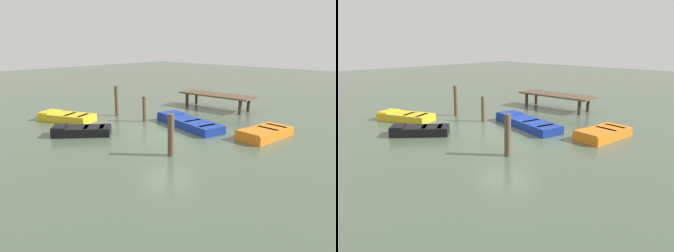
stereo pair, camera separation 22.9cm
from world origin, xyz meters
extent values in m
plane|color=#475642|center=(0.00, 0.00, 0.00)|extent=(80.00, 80.00, 0.00)
cube|color=brown|center=(-1.67, 6.34, 0.90)|extent=(5.00, 1.83, 0.10)
cylinder|color=#3C2E20|center=(0.27, 6.99, 0.42)|extent=(0.20, 0.20, 0.85)
cylinder|color=#3C2E20|center=(0.33, 5.90, 0.42)|extent=(0.20, 0.20, 0.85)
cylinder|color=#3C2E20|center=(-3.66, 6.78, 0.42)|extent=(0.20, 0.20, 0.85)
cylinder|color=#3C2E20|center=(-3.60, 5.68, 0.42)|extent=(0.20, 0.20, 0.85)
cube|color=black|center=(-2.67, -2.98, 0.20)|extent=(2.51, 2.61, 0.40)
cube|color=gray|center=(-2.67, -2.98, 0.34)|extent=(2.08, 2.17, 0.04)
cube|color=black|center=(-3.35, -3.73, 0.43)|extent=(1.07, 1.04, 0.06)
cube|color=#776E5D|center=(-2.54, -2.84, 0.38)|extent=(0.72, 0.69, 0.04)
cube|color=#776E5D|center=(-2.05, -2.31, 0.38)|extent=(0.72, 0.69, 0.04)
cube|color=orange|center=(3.67, 2.51, 0.20)|extent=(1.62, 2.80, 0.40)
cube|color=black|center=(3.67, 2.51, 0.34)|extent=(1.28, 2.37, 0.04)
cube|color=orange|center=(3.56, 1.47, 0.43)|extent=(1.26, 0.71, 0.06)
cube|color=black|center=(3.69, 2.71, 0.38)|extent=(1.06, 0.31, 0.04)
cube|color=black|center=(3.77, 3.44, 0.38)|extent=(1.06, 0.31, 0.04)
cube|color=navy|center=(-0.03, 1.57, 0.20)|extent=(4.31, 2.18, 0.40)
cube|color=silver|center=(-0.03, 1.57, 0.34)|extent=(3.64, 1.77, 0.04)
cube|color=navy|center=(-1.60, 1.95, 0.43)|extent=(1.15, 1.31, 0.06)
cube|color=#A4A49F|center=(0.27, 1.50, 0.38)|extent=(0.42, 1.00, 0.04)
cube|color=#A4A49F|center=(1.37, 1.23, 0.38)|extent=(0.42, 1.00, 0.04)
cube|color=gold|center=(-5.71, -2.02, 0.20)|extent=(3.26, 2.32, 0.40)
cube|color=#4C3319|center=(-5.71, -2.02, 0.34)|extent=(2.73, 1.89, 0.04)
cube|color=gold|center=(-6.79, -2.48, 0.43)|extent=(1.05, 1.30, 0.06)
cube|color=#42301E|center=(-5.50, -1.94, 0.38)|extent=(0.56, 0.98, 0.04)
cube|color=#42301E|center=(-4.74, -1.62, 0.38)|extent=(0.56, 0.98, 0.04)
cylinder|color=brown|center=(-4.70, 0.63, 0.88)|extent=(0.22, 0.22, 1.75)
cylinder|color=brown|center=(-2.50, 0.79, 0.69)|extent=(0.20, 0.20, 1.38)
cylinder|color=brown|center=(2.20, -2.17, 0.81)|extent=(0.24, 0.24, 1.63)
camera|label=1|loc=(10.04, -10.63, 4.22)|focal=34.26mm
camera|label=2|loc=(10.20, -10.48, 4.22)|focal=34.26mm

